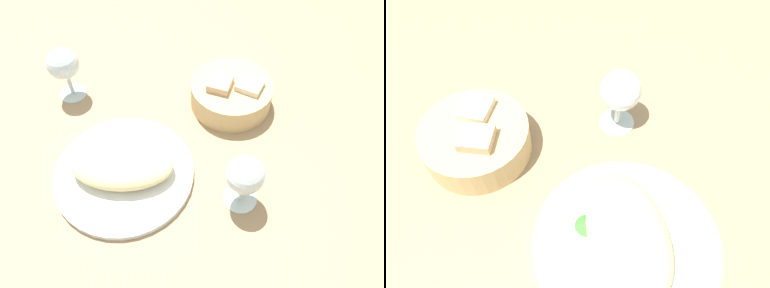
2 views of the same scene
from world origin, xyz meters
The scene contains 6 objects.
ground_plane centered at (0.00, 0.00, -1.00)cm, with size 140.00×140.00×2.00cm, color tan.
plate centered at (-4.04, -3.76, 0.70)cm, with size 27.73×27.73×1.40cm, color white.
omelette centered at (-4.04, -3.76, 3.90)cm, with size 20.00×11.59×5.00cm, color #F0D491.
lettuce_garnish centered at (-0.95, 1.77, 2.17)cm, with size 3.63×3.63×1.54cm, color #438C39.
bread_basket centered at (15.88, 18.56, 3.20)cm, with size 18.36×18.36×7.74cm.
wine_glass_near centered at (19.22, -6.36, 8.03)cm, with size 7.04×7.04×12.17cm.
Camera 2 is at (-22.67, 5.43, 53.98)cm, focal length 34.56 mm.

